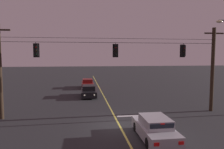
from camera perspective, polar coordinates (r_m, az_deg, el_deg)
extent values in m
plane|color=#28282B|center=(15.83, 1.91, -13.40)|extent=(180.00, 180.00, 0.00)
cube|color=#D1C64C|center=(24.16, -1.66, -6.94)|extent=(0.14, 60.00, 0.01)
cube|color=silver|center=(18.18, 6.77, -10.98)|extent=(3.40, 0.36, 0.01)
cylinder|color=#2D2116|center=(18.68, -28.08, 0.61)|extent=(0.32, 0.32, 7.52)
cylinder|color=#2D2116|center=(21.03, 25.55, 1.13)|extent=(0.32, 0.32, 7.52)
cube|color=#2D2116|center=(21.10, 25.88, 10.00)|extent=(1.80, 0.12, 0.12)
cylinder|color=slate|center=(21.07, 25.85, 9.05)|extent=(0.12, 0.12, 0.18)
cylinder|color=black|center=(17.73, 0.45, 8.62)|extent=(18.04, 0.03, 0.03)
cylinder|color=black|center=(17.75, 0.45, 9.75)|extent=(18.04, 0.02, 0.02)
cylinder|color=black|center=(17.91, -19.95, 8.00)|extent=(0.04, 0.04, 0.18)
cube|color=black|center=(17.88, -19.89, 6.18)|extent=(0.32, 0.26, 0.96)
cube|color=black|center=(18.03, -19.80, 6.17)|extent=(0.48, 0.03, 1.12)
sphere|color=red|center=(17.74, -20.03, 7.12)|extent=(0.17, 0.17, 0.17)
cylinder|color=black|center=(17.70, -20.06, 7.26)|extent=(0.20, 0.10, 0.20)
sphere|color=#3D280A|center=(17.73, -20.00, 6.19)|extent=(0.17, 0.17, 0.17)
cylinder|color=black|center=(17.69, -20.03, 6.33)|extent=(0.20, 0.10, 0.20)
sphere|color=black|center=(17.72, -19.97, 5.26)|extent=(0.17, 0.17, 0.17)
cylinder|color=black|center=(17.68, -20.00, 5.39)|extent=(0.20, 0.10, 0.20)
cylinder|color=black|center=(17.75, 1.01, 8.32)|extent=(0.04, 0.04, 0.18)
cube|color=black|center=(17.72, 1.01, 6.48)|extent=(0.32, 0.26, 0.96)
cube|color=black|center=(17.87, 0.94, 6.47)|extent=(0.48, 0.03, 1.12)
sphere|color=red|center=(17.57, 1.09, 7.44)|extent=(0.17, 0.17, 0.17)
cylinder|color=black|center=(17.54, 1.12, 7.58)|extent=(0.20, 0.10, 0.20)
sphere|color=#3D280A|center=(17.56, 1.09, 6.50)|extent=(0.17, 0.17, 0.17)
cylinder|color=black|center=(17.53, 1.11, 6.64)|extent=(0.20, 0.10, 0.20)
sphere|color=black|center=(17.56, 1.09, 5.56)|extent=(0.17, 0.17, 0.17)
cylinder|color=black|center=(17.52, 1.11, 5.70)|extent=(0.20, 0.10, 0.20)
cylinder|color=black|center=(19.60, 18.78, 7.75)|extent=(0.04, 0.04, 0.18)
cube|color=black|center=(19.57, 18.73, 6.08)|extent=(0.32, 0.26, 0.96)
cube|color=black|center=(19.70, 18.54, 6.08)|extent=(0.48, 0.03, 1.12)
sphere|color=red|center=(19.44, 18.97, 6.93)|extent=(0.17, 0.17, 0.17)
cylinder|color=black|center=(19.41, 19.03, 7.06)|extent=(0.20, 0.10, 0.20)
sphere|color=#3D280A|center=(19.43, 18.94, 6.08)|extent=(0.17, 0.17, 0.17)
cylinder|color=black|center=(19.40, 19.00, 6.21)|extent=(0.20, 0.10, 0.20)
sphere|color=black|center=(19.43, 18.92, 5.24)|extent=(0.17, 0.17, 0.17)
cylinder|color=black|center=(19.39, 18.98, 5.36)|extent=(0.20, 0.10, 0.20)
cube|color=#A5A5AD|center=(13.40, 11.41, -14.68)|extent=(1.80, 4.30, 0.68)
cube|color=#A5A5AD|center=(13.10, 11.64, -12.33)|extent=(1.51, 2.15, 0.54)
cube|color=black|center=(13.95, 10.32, -11.23)|extent=(1.40, 0.21, 0.48)
cube|color=black|center=(12.15, 13.36, -13.75)|extent=(1.37, 0.18, 0.46)
cylinder|color=black|center=(14.44, 6.53, -13.93)|extent=(0.22, 0.64, 0.64)
cylinder|color=black|center=(14.90, 12.61, -13.42)|extent=(0.22, 0.64, 0.64)
cylinder|color=black|center=(12.05, 9.87, -17.91)|extent=(0.22, 0.64, 0.64)
cylinder|color=black|center=(12.60, 17.06, -17.02)|extent=(0.22, 0.64, 0.64)
cube|color=red|center=(11.26, 11.98, -18.05)|extent=(0.28, 0.03, 0.18)
cube|color=red|center=(11.74, 18.22, -17.21)|extent=(0.28, 0.03, 0.18)
cube|color=red|center=(11.99, 13.58, -12.86)|extent=(0.24, 0.04, 0.06)
cube|color=black|center=(26.34, -6.33, -4.86)|extent=(1.80, 4.30, 0.68)
cube|color=black|center=(26.36, -6.35, -3.51)|extent=(1.51, 2.15, 0.54)
cube|color=black|center=(25.43, -6.29, -3.82)|extent=(1.40, 0.21, 0.48)
cube|color=black|center=(27.41, -6.41, -3.18)|extent=(1.37, 0.18, 0.46)
cylinder|color=black|center=(25.09, -4.42, -5.77)|extent=(0.22, 0.64, 0.64)
cylinder|color=black|center=(25.05, -8.06, -5.82)|extent=(0.22, 0.64, 0.64)
cylinder|color=black|center=(27.71, -4.76, -4.75)|extent=(0.22, 0.64, 0.64)
cylinder|color=black|center=(27.67, -8.05, -4.79)|extent=(0.22, 0.64, 0.64)
sphere|color=white|center=(24.21, -4.86, -5.57)|extent=(0.20, 0.20, 0.20)
sphere|color=white|center=(24.18, -7.51, -5.61)|extent=(0.20, 0.20, 0.20)
cube|color=maroon|center=(33.58, -6.63, -2.73)|extent=(1.80, 4.30, 0.68)
cube|color=maroon|center=(33.62, -6.65, -1.68)|extent=(1.51, 2.15, 0.54)
cube|color=black|center=(32.69, -6.61, -1.87)|extent=(1.40, 0.21, 0.48)
cube|color=black|center=(34.67, -6.69, -1.47)|extent=(1.37, 0.18, 0.46)
cylinder|color=black|center=(32.31, -5.16, -3.36)|extent=(0.22, 0.64, 0.64)
cylinder|color=black|center=(32.27, -7.98, -3.40)|extent=(0.22, 0.64, 0.64)
cylinder|color=black|center=(34.95, -5.38, -2.73)|extent=(0.22, 0.64, 0.64)
cylinder|color=black|center=(34.91, -7.98, -2.76)|extent=(0.22, 0.64, 0.64)
sphere|color=white|center=(31.44, -5.52, -3.14)|extent=(0.20, 0.20, 0.20)
sphere|color=white|center=(31.41, -7.56, -3.17)|extent=(0.20, 0.20, 0.20)
ellipsoid|color=beige|center=(19.69, 27.05, 12.66)|extent=(0.56, 0.30, 0.22)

